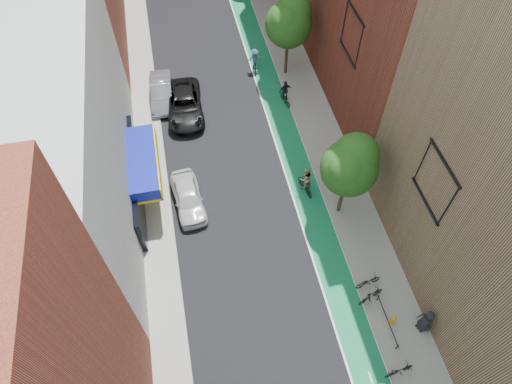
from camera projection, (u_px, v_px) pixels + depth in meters
bike_lane at (261, 61)px, 38.74m from camera, size 2.00×68.00×0.01m
sidewalk_left at (143, 77)px, 37.45m from camera, size 2.00×68.00×0.15m
sidewalk_right at (290, 57)px, 38.99m from camera, size 3.00×68.00×0.15m
building_left_white at (44, 143)px, 25.13m from camera, size 8.00×20.00×12.00m
tree_near at (350, 165)px, 25.96m from camera, size 3.40×3.36×6.42m
tree_mid at (289, 21)px, 33.86m from camera, size 3.55×3.53×6.74m
parked_car_white at (188, 198)px, 29.41m from camera, size 2.16×4.56×1.51m
parked_car_black at (185, 105)px, 34.46m from camera, size 2.85×5.78×1.58m
parked_car_silver at (162, 92)px, 35.32m from camera, size 1.85×4.75×1.54m
cyclist_lane_near at (305, 182)px, 29.96m from camera, size 1.02×1.88×2.17m
cyclist_lane_mid at (285, 95)px, 35.09m from camera, size 1.06×1.65×2.05m
cyclist_lane_far at (255, 61)px, 37.28m from camera, size 1.11×1.61×2.03m
parked_bike_near at (368, 281)px, 26.15m from camera, size 1.66×0.83×0.83m
parked_bike_mid at (371, 296)px, 25.53m from camera, size 1.78×1.00×1.03m
parked_bike_far at (399, 370)px, 23.23m from camera, size 1.68×0.80×0.85m
pedestrian at (426, 321)px, 24.24m from camera, size 0.87×1.06×1.87m
fire_hydrant at (393, 320)px, 24.81m from camera, size 0.27×0.27×0.77m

